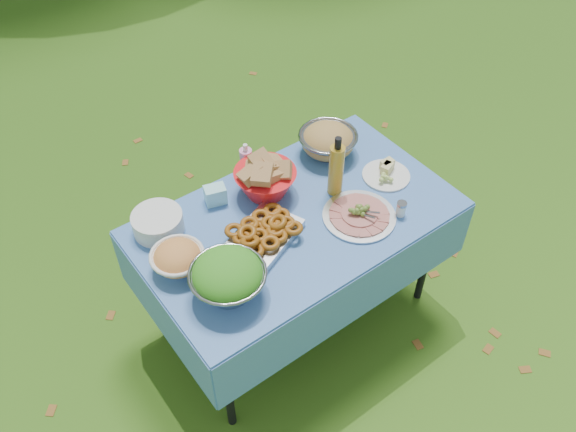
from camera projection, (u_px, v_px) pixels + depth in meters
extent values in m
plane|color=#19370A|center=(295.00, 313.00, 3.35)|extent=(80.00, 80.00, 0.00)
cube|color=#7DC4F1|center=(296.00, 269.00, 3.08)|extent=(1.46, 0.86, 0.76)
cylinder|color=white|center=(158.00, 223.00, 2.71)|extent=(0.26, 0.26, 0.09)
cube|color=#A3F2FA|center=(215.00, 195.00, 2.84)|extent=(0.11, 0.10, 0.09)
cylinder|color=#F490C5|center=(246.00, 159.00, 2.95)|extent=(0.07, 0.07, 0.18)
cube|color=silver|center=(265.00, 233.00, 2.68)|extent=(0.39, 0.33, 0.08)
cylinder|color=silver|center=(360.00, 211.00, 2.77)|extent=(0.45, 0.45, 0.08)
cylinder|color=gold|center=(336.00, 166.00, 2.81)|extent=(0.09, 0.09, 0.32)
cylinder|color=white|center=(387.00, 171.00, 2.97)|extent=(0.29, 0.29, 0.06)
cylinder|color=white|center=(401.00, 209.00, 2.79)|extent=(0.06, 0.06, 0.08)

